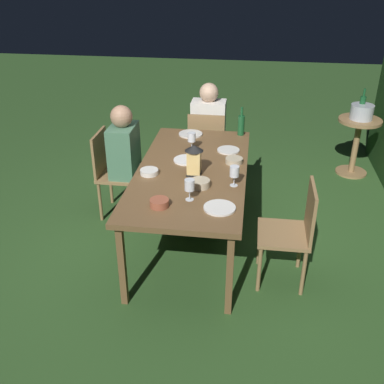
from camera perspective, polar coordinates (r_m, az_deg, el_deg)
The scene contains 22 objects.
ground_plane at distance 4.29m, azimuth 0.00°, elevation -6.20°, with size 16.00×16.00×0.00m, color #2D5123.
dining_table at distance 3.94m, azimuth 0.00°, elevation 2.22°, with size 1.94×0.94×0.75m.
chair_side_right_b at distance 3.65m, azimuth 12.57°, elevation -4.63°, with size 0.42×0.40×0.87m.
chair_head_near at distance 5.13m, azimuth 1.88°, elevation 5.97°, with size 0.40×0.42×0.87m.
person_in_cream at distance 5.26m, azimuth 2.14°, elevation 8.30°, with size 0.48×0.38×1.15m.
chair_side_left_a at distance 4.60m, azimuth -9.94°, elevation 2.80°, with size 0.42×0.40×0.87m.
person_in_green at distance 4.48m, azimuth -7.70°, elevation 4.42°, with size 0.38×0.47×1.15m.
lantern_centerpiece at distance 3.77m, azimuth 0.26°, elevation 4.27°, with size 0.15×0.15×0.27m.
green_bottle_on_table at distance 4.67m, azimuth 6.20°, elevation 8.42°, with size 0.07×0.07×0.29m.
wine_glass_a at distance 3.38m, azimuth -0.31°, elevation 0.77°, with size 0.08×0.08×0.17m.
wine_glass_b at distance 3.61m, azimuth 5.35°, elevation 2.47°, with size 0.08×0.08×0.17m.
wine_glass_c at distance 4.27m, azimuth -0.04°, elevation 6.81°, with size 0.08×0.08×0.17m.
plate_a at distance 3.32m, azimuth 3.49°, elevation -2.00°, with size 0.24×0.24×0.01m, color white.
plate_b at distance 4.68m, azimuth -0.17°, elevation 7.30°, with size 0.24×0.24×0.01m, color silver.
plate_c at distance 4.30m, azimuth 4.60°, elevation 5.26°, with size 0.21×0.21×0.01m, color silver.
plate_d at distance 4.08m, azimuth -0.71°, elevation 4.05°, with size 0.23×0.23×0.01m, color white.
bowl_olives at distance 4.04m, azimuth 5.31°, elevation 3.99°, with size 0.15×0.15×0.05m.
bowl_bread at distance 3.84m, azimuth -5.39°, elevation 2.56°, with size 0.15×0.15×0.04m.
bowl_salad at distance 3.61m, azimuth 1.04°, elevation 1.12°, with size 0.16×0.16×0.06m.
bowl_dip at distance 3.34m, azimuth -4.12°, elevation -1.35°, with size 0.14×0.14×0.06m.
side_table at distance 5.74m, azimuth 20.02°, elevation 6.38°, with size 0.49×0.49×0.69m.
ice_bucket at distance 5.64m, azimuth 20.58°, elevation 9.52°, with size 0.26×0.26×0.34m.
Camera 1 is at (3.51, 0.49, 2.42)m, focal length 42.44 mm.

